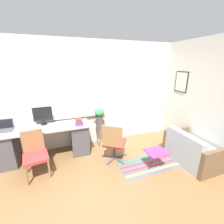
{
  "coord_description": "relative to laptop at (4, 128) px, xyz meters",
  "views": [
    {
      "loc": [
        -0.61,
        -3.11,
        2.13
      ],
      "look_at": [
        0.57,
        0.15,
        1.01
      ],
      "focal_mm": 24.0,
      "sensor_mm": 36.0,
      "label": 1
    }
  ],
  "objects": [
    {
      "name": "monitor",
      "position": [
        0.78,
        0.07,
        0.18
      ],
      "size": [
        0.41,
        0.14,
        0.42
      ],
      "color": "black",
      "rests_on": "desk"
    },
    {
      "name": "potted_plant",
      "position": [
        2.11,
        0.02,
        0.06
      ],
      "size": [
        0.25,
        0.25,
        0.35
      ],
      "color": "#514C47",
      "rests_on": "plant_stand"
    },
    {
      "name": "office_chair_swivel",
      "position": [
        2.22,
        -0.75,
        -0.36
      ],
      "size": [
        0.64,
        0.65,
        0.91
      ],
      "rotation": [
        0.0,
        0.0,
        2.55
      ],
      "color": "#47474C",
      "rests_on": "ground_plane"
    },
    {
      "name": "book_stack",
      "position": [
        1.55,
        -0.25,
        0.01
      ],
      "size": [
        0.19,
        0.18,
        0.15
      ],
      "color": "#2851B2",
      "rests_on": "desk"
    },
    {
      "name": "wall_back_with_window",
      "position": [
        1.77,
        0.27,
        0.53
      ],
      "size": [
        9.0,
        0.12,
        2.7
      ],
      "color": "silver",
      "rests_on": "ground_plane"
    },
    {
      "name": "folding_stool",
      "position": [
        2.97,
        -1.3,
        -0.46
      ],
      "size": [
        0.42,
        0.36,
        0.4
      ],
      "color": "#93337A",
      "rests_on": "ground_plane"
    },
    {
      "name": "wall_right_with_picture",
      "position": [
        4.33,
        -0.41,
        0.53
      ],
      "size": [
        0.08,
        9.0,
        2.7
      ],
      "color": "silver",
      "rests_on": "ground_plane"
    },
    {
      "name": "desk",
      "position": [
        0.77,
        -0.11,
        -0.41
      ],
      "size": [
        2.03,
        0.61,
        0.77
      ],
      "color": "#9EA3A8",
      "rests_on": "ground_plane"
    },
    {
      "name": "keyboard",
      "position": [
        0.76,
        -0.23,
        -0.04
      ],
      "size": [
        0.35,
        0.11,
        0.02
      ],
      "color": "silver",
      "rests_on": "desk"
    },
    {
      "name": "desk_chair_wooden",
      "position": [
        0.62,
        -0.63,
        -0.36
      ],
      "size": [
        0.51,
        0.51,
        0.9
      ],
      "rotation": [
        0.0,
        0.0,
        0.18
      ],
      "color": "olive",
      "rests_on": "ground_plane"
    },
    {
      "name": "desk_lamp",
      "position": [
        1.62,
        -0.02,
        0.29
      ],
      "size": [
        0.11,
        0.11,
        0.46
      ],
      "color": "white",
      "rests_on": "desk"
    },
    {
      "name": "mouse",
      "position": [
        1.03,
        -0.23,
        -0.03
      ],
      "size": [
        0.04,
        0.07,
        0.04
      ],
      "color": "slate",
      "rests_on": "desk"
    },
    {
      "name": "floor_rug_striped",
      "position": [
        3.0,
        -1.16,
        -0.82
      ],
      "size": [
        1.56,
        0.64,
        0.01
      ],
      "color": "#565B6B",
      "rests_on": "ground_plane"
    },
    {
      "name": "couch_loveseat",
      "position": [
        3.84,
        -1.38,
        -0.56
      ],
      "size": [
        0.72,
        1.14,
        0.73
      ],
      "rotation": [
        0.0,
        0.0,
        1.57
      ],
      "color": "#9EA8B2",
      "rests_on": "ground_plane"
    },
    {
      "name": "plant_stand",
      "position": [
        2.11,
        0.02,
        -0.21
      ],
      "size": [
        0.28,
        0.28,
        0.7
      ],
      "color": "#333338",
      "rests_on": "ground_plane"
    },
    {
      "name": "laptop",
      "position": [
        0.0,
        0.0,
        0.0
      ],
      "size": [
        0.35,
        0.25,
        0.22
      ],
      "color": "#4C4C51",
      "rests_on": "desk"
    },
    {
      "name": "ground_plane",
      "position": [
        1.78,
        -0.42,
        -0.82
      ],
      "size": [
        14.0,
        14.0,
        0.0
      ],
      "primitive_type": "plane",
      "color": "brown"
    }
  ]
}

